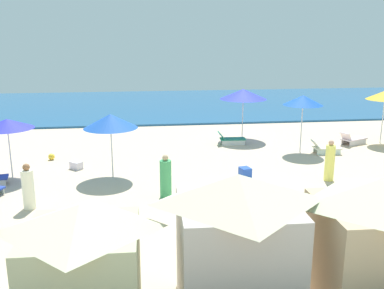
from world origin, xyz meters
TOP-DOWN VIEW (x-y plane):
  - ground_plane at (0.00, 0.00)m, footprint 60.00×60.00m
  - ocean at (0.00, 22.00)m, footprint 60.00×16.00m
  - cabana_1 at (-5.22, -4.75)m, footprint 2.24×2.12m
  - cabana_2 at (-2.35, -4.47)m, footprint 2.48×2.41m
  - cabana_3 at (0.37, -4.66)m, footprint 2.43×2.32m
  - lounge_chair_0_1 at (6.61, 8.22)m, footprint 1.57×1.11m
  - umbrella_1 at (3.43, 7.16)m, footprint 1.84×1.84m
  - lounge_chair_1_0 at (4.48, 6.74)m, footprint 1.41×0.74m
  - umbrella_2 at (-9.10, 4.93)m, footprint 1.98×1.98m
  - umbrella_4 at (-5.21, 4.47)m, footprint 2.06×2.06m
  - umbrella_5 at (1.33, 10.15)m, footprint 2.45×2.45m
  - lounge_chair_5_0 at (0.48, 9.01)m, footprint 1.42×0.60m
  - beachgoer_0 at (-7.69, 1.60)m, footprint 0.52×0.52m
  - beachgoer_2 at (3.01, 3.05)m, footprint 0.50×0.50m
  - beachgoer_3 at (-3.29, 2.06)m, footprint 0.56×0.56m
  - cooler_box_0 at (-6.77, 5.75)m, footprint 0.58×0.57m
  - cooler_box_1 at (-0.08, 3.78)m, footprint 0.48×0.53m
  - beach_ball_2 at (-8.04, 7.25)m, footprint 0.28×0.28m

SIDE VIEW (x-z plane):
  - ground_plane at x=0.00m, z-range 0.00..0.00m
  - ocean at x=0.00m, z-range 0.00..0.12m
  - beach_ball_2 at x=-8.04m, z-range 0.00..0.28m
  - cooler_box_0 at x=-6.77m, z-range 0.00..0.31m
  - cooler_box_1 at x=-0.08m, z-range 0.00..0.40m
  - lounge_chair_5_0 at x=0.48m, z-range -0.07..0.60m
  - lounge_chair_0_1 at x=6.61m, z-range -0.07..0.61m
  - lounge_chair_1_0 at x=4.48m, z-range -0.05..0.60m
  - beachgoer_0 at x=-7.69m, z-range -0.06..1.43m
  - beachgoer_3 at x=-3.29m, z-range -0.07..1.44m
  - beachgoer_2 at x=3.01m, z-range -0.06..1.52m
  - cabana_1 at x=-5.22m, z-range 0.04..2.61m
  - cabana_3 at x=0.37m, z-range 0.04..2.81m
  - cabana_2 at x=-2.35m, z-range 0.04..2.95m
  - umbrella_2 at x=-9.10m, z-range 0.97..3.29m
  - umbrella_4 at x=-5.21m, z-range 0.98..3.48m
  - umbrella_5 at x=1.33m, z-range 1.07..3.72m
  - umbrella_1 at x=3.43m, z-range 1.12..3.82m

